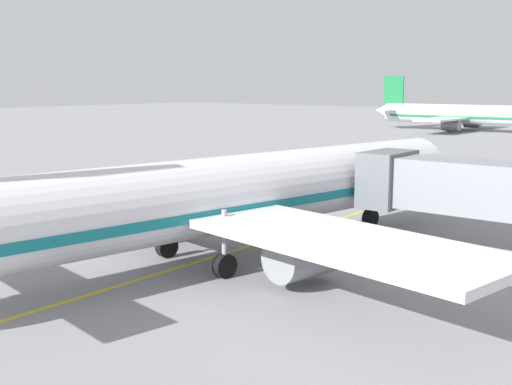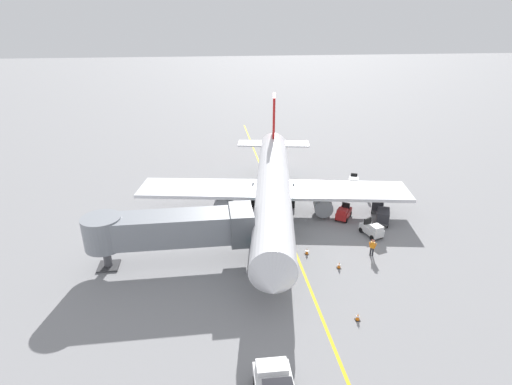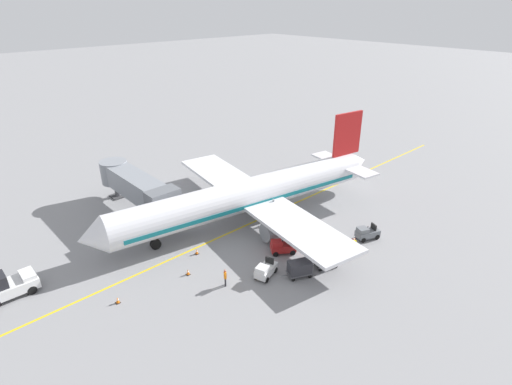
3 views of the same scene
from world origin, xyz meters
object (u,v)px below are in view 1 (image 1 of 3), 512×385
Objects in this scene: safety_cone_nose_left at (297,221)px; distant_taxiing_airliner at (462,115)px; pushback_tractor at (481,186)px; baggage_tug_spare at (182,206)px; baggage_cart_front at (132,204)px; baggage_cart_second_in_train at (87,210)px; safety_cone_nose_right at (291,210)px; jet_bridge at (503,191)px; ground_crew_marshaller at (145,225)px; parked_airliner at (222,197)px; ground_crew_wing_walker at (234,197)px; ground_crew_loader at (26,219)px; baggage_tug_trailing at (153,219)px; safety_cone_wing_tip at (352,198)px.

safety_cone_nose_left is 87.58m from distant_taxiing_airliner.
baggage_tug_spare is (-13.00, -18.32, -0.39)m from pushback_tractor.
distant_taxiing_airliner is at bearing 98.45° from baggage_cart_front.
baggage_cart_second_in_train is (-2.80, -5.36, 0.24)m from baggage_tug_spare.
safety_cone_nose_left is at bearing 19.35° from baggage_tug_spare.
safety_cone_nose_right is at bearing -75.95° from distant_taxiing_airliner.
jet_bridge is 18.58m from ground_crew_marshaller.
jet_bridge is at bearing -67.27° from pushback_tractor.
parked_airliner is 22.04× the size of ground_crew_wing_walker.
ground_crew_wing_walker is (4.26, 8.95, 0.00)m from baggage_cart_second_in_train.
ground_crew_loader is at bearing -152.93° from jet_bridge.
pushback_tractor reaches higher than baggage_cart_second_in_train.
baggage_tug_trailing is at bearing 47.78° from ground_crew_loader.
baggage_cart_front is (-2.13, -2.32, 0.24)m from baggage_tug_spare.
parked_airliner is 63.13× the size of safety_cone_nose_right.
safety_cone_nose_right is 0.02× the size of distant_taxiing_airliner.
safety_cone_nose_left is at bearing -109.73° from pushback_tractor.
baggage_cart_second_in_train is at bearing -162.49° from baggage_tug_trailing.
ground_crew_marshaller is 9.61m from safety_cone_nose_left.
baggage_cart_second_in_train is at bearing -123.72° from pushback_tractor.
safety_cone_wing_tip is at bearing 63.77° from baggage_tug_spare.
ground_crew_marshaller is 95.13m from distant_taxiing_airliner.
ground_crew_wing_walker is 1.00× the size of ground_crew_loader.
distant_taxiing_airliner is (-16.87, 83.52, 2.07)m from ground_crew_wing_walker.
distant_taxiing_airliner is at bearing 105.07° from safety_cone_nose_left.
ground_crew_loader and ground_crew_marshaller have the same top height.
safety_cone_nose_left is (9.48, 4.91, -0.66)m from baggage_cart_front.
ground_crew_loader is (-4.61, -12.84, 0.00)m from ground_crew_wing_walker.
parked_airliner is at bearing -75.26° from distant_taxiing_airliner.
ground_crew_wing_walker is 6.02m from safety_cone_nose_left.
safety_cone_nose_right is at bearing 53.16° from baggage_cart_second_in_train.
baggage_tug_trailing and baggage_tug_spare have the same top height.
ground_crew_marshaller is (-16.31, -8.53, -2.50)m from jet_bridge.
baggage_tug_spare reaches higher than safety_cone_nose_left.
jet_bridge reaches higher than safety_cone_nose_right.
ground_crew_loader is (-4.81, -5.30, 0.24)m from baggage_tug_trailing.
baggage_tug_trailing reaches higher than safety_cone_wing_tip.
safety_cone_nose_right is (8.24, 14.42, -0.66)m from ground_crew_loader.
safety_cone_nose_right is (7.21, 7.50, -0.66)m from baggage_cart_front.
baggage_tug_spare is 4.65× the size of safety_cone_wing_tip.
baggage_cart_front is at bearing 156.78° from baggage_tug_trailing.
ground_crew_marshaller is at bearing -52.17° from baggage_tug_trailing.
baggage_tug_spare is 1.62× the size of ground_crew_wing_walker.
ground_crew_wing_walker reaches higher than baggage_tug_trailing.
parked_airliner reaches higher than safety_cone_wing_tip.
jet_bridge is 22.44m from baggage_cart_front.
ground_crew_loader is at bearing -166.04° from parked_airliner.
parked_airliner reaches higher than ground_crew_marshaller.
baggage_tug_trailing is at bearing -88.43° from ground_crew_wing_walker.
baggage_cart_front is 1.73× the size of ground_crew_loader.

